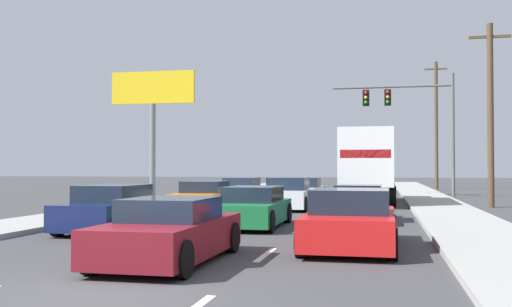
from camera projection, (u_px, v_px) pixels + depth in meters
ground_plane at (307, 199)px, 33.03m from camera, size 140.00×140.00×0.00m
sidewalk_right at (438, 206)px, 26.78m from camera, size 2.61×80.00×0.14m
sidewalk_left at (164, 202)px, 29.50m from camera, size 2.61×80.00×0.14m
lane_markings at (299, 203)px, 29.74m from camera, size 3.54×57.00×0.01m
car_silver at (242, 189)px, 32.80m from camera, size 2.01×4.26×1.22m
car_orange at (205, 197)px, 24.79m from camera, size 1.98×4.04×1.23m
car_navy at (116, 209)px, 16.99m from camera, size 1.91×4.58×1.31m
car_tan at (305, 189)px, 33.36m from camera, size 1.92×4.55×1.22m
car_white at (288, 195)px, 25.33m from camera, size 1.94×4.14×1.37m
car_green at (253, 208)px, 17.95m from camera, size 1.82×4.17×1.23m
car_maroon at (170, 233)px, 11.30m from camera, size 1.89×4.19×1.23m
box_truck at (369, 162)px, 29.13m from camera, size 2.65×8.46×3.54m
car_blue at (359, 205)px, 19.95m from camera, size 1.88×4.16×1.22m
car_red at (351, 221)px, 13.29m from camera, size 2.03×4.50×1.33m
traffic_signal_mast at (404, 108)px, 35.99m from camera, size 7.23×0.69×7.43m
utility_pole_mid at (490, 112)px, 26.59m from camera, size 1.80×0.28×8.28m
utility_pole_far at (436, 124)px, 48.20m from camera, size 1.80×0.28×10.40m
roadside_billboard at (153, 104)px, 36.40m from camera, size 5.33×0.36×7.69m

